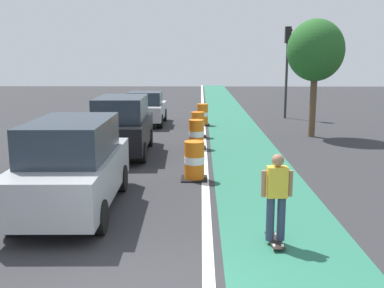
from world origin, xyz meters
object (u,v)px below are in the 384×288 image
object	(u,v)px
skateboarder_on_lane	(276,196)
traffic_barrel_front	(194,161)
parked_sedan_third	(146,109)
parked_suv_nearest	(73,165)
parked_suv_second	(122,125)
traffic_barrel_mid	(196,134)
traffic_barrel_back	(198,125)
street_tree_sidewalk	(316,51)
traffic_light_corner	(287,56)
traffic_barrel_far	(203,115)

from	to	relation	value
skateboarder_on_lane	traffic_barrel_front	xyz separation A→B (m)	(-1.54, 4.44, -0.38)
parked_sedan_third	traffic_barrel_front	distance (m)	10.99
parked_suv_nearest	parked_suv_second	xyz separation A→B (m)	(0.03, 6.02, 0.00)
parked_suv_nearest	skateboarder_on_lane	bearing A→B (deg)	-23.50
traffic_barrel_mid	traffic_barrel_back	size ratio (longest dim) A/B	1.00
parked_suv_second	traffic_barrel_front	bearing A→B (deg)	-52.52
parked_suv_nearest	parked_sedan_third	xyz separation A→B (m)	(-0.00, 13.27, -0.20)
parked_suv_nearest	street_tree_sidewalk	world-z (taller)	street_tree_sidewalk
parked_sedan_third	traffic_barrel_front	bearing A→B (deg)	-76.05
parked_suv_second	traffic_barrel_front	xyz separation A→B (m)	(2.61, -3.41, -0.50)
skateboarder_on_lane	parked_suv_nearest	world-z (taller)	parked_suv_nearest
skateboarder_on_lane	traffic_barrel_mid	xyz separation A→B (m)	(-1.54, 8.90, -0.38)
traffic_light_corner	traffic_barrel_far	bearing A→B (deg)	-148.81
skateboarder_on_lane	traffic_barrel_back	world-z (taller)	skateboarder_on_lane
traffic_barrel_front	street_tree_sidewalk	xyz separation A→B (m)	(5.01, 7.17, 3.14)
street_tree_sidewalk	parked_sedan_third	bearing A→B (deg)	155.53
street_tree_sidewalk	traffic_barrel_far	bearing A→B (deg)	144.75
traffic_barrel_front	traffic_barrel_back	distance (m)	6.99
parked_suv_nearest	street_tree_sidewalk	bearing A→B (deg)	51.94
traffic_barrel_mid	traffic_barrel_back	world-z (taller)	same
skateboarder_on_lane	parked_suv_nearest	size ratio (longest dim) A/B	0.36
skateboarder_on_lane	traffic_light_corner	bearing A→B (deg)	78.98
skateboarder_on_lane	traffic_barrel_far	distance (m)	15.02
skateboarder_on_lane	parked_sedan_third	world-z (taller)	parked_sedan_third
parked_suv_nearest	traffic_light_corner	size ratio (longest dim) A/B	0.91
traffic_barrel_mid	traffic_barrel_front	bearing A→B (deg)	-90.11
traffic_barrel_back	traffic_barrel_mid	bearing A→B (deg)	-90.77
traffic_barrel_far	parked_suv_nearest	bearing A→B (deg)	-102.50
skateboarder_on_lane	traffic_barrel_mid	world-z (taller)	skateboarder_on_lane
parked_suv_second	traffic_light_corner	size ratio (longest dim) A/B	0.91
traffic_light_corner	street_tree_sidewalk	world-z (taller)	traffic_light_corner
parked_sedan_third	street_tree_sidewalk	xyz separation A→B (m)	(7.66, -3.49, 2.83)
parked_suv_nearest	traffic_barrel_mid	xyz separation A→B (m)	(2.66, 7.08, -0.50)
traffic_barrel_mid	traffic_light_corner	size ratio (longest dim) A/B	0.21
traffic_light_corner	street_tree_sidewalk	size ratio (longest dim) A/B	1.02
parked_suv_nearest	traffic_light_corner	distance (m)	17.93
parked_sedan_third	traffic_barrel_mid	bearing A→B (deg)	-66.78
skateboarder_on_lane	parked_sedan_third	bearing A→B (deg)	105.52
parked_suv_nearest	parked_sedan_third	distance (m)	13.27
parked_suv_second	traffic_barrel_mid	xyz separation A→B (m)	(2.62, 1.06, -0.50)
parked_sedan_third	street_tree_sidewalk	world-z (taller)	street_tree_sidewalk
traffic_barrel_mid	traffic_barrel_far	bearing A→B (deg)	87.57
traffic_barrel_front	street_tree_sidewalk	bearing A→B (deg)	55.04
traffic_light_corner	traffic_barrel_front	bearing A→B (deg)	-110.52
parked_suv_nearest	traffic_barrel_mid	size ratio (longest dim) A/B	4.26
traffic_barrel_front	traffic_barrel_back	xyz separation A→B (m)	(0.04, 6.99, 0.00)
parked_sedan_third	traffic_barrel_back	xyz separation A→B (m)	(2.69, -3.66, -0.30)
parked_suv_nearest	traffic_barrel_front	bearing A→B (deg)	44.64
traffic_barrel_mid	parked_sedan_third	bearing A→B (deg)	113.22
skateboarder_on_lane	traffic_barrel_far	bearing A→B (deg)	94.88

